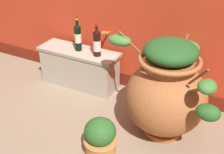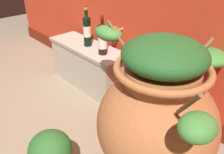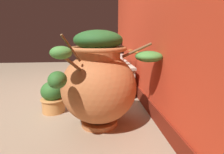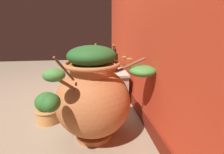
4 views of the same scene
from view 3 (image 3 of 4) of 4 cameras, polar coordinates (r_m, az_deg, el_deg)
The scene contains 6 objects.
ground_plane at distance 2.36m, azimuth -18.26°, elevation -7.80°, with size 7.00×7.00×0.00m, color gray.
terracotta_urn at distance 1.62m, azimuth -3.95°, elevation -1.17°, with size 1.00×0.90×0.85m.
stone_ledge at distance 2.72m, azimuth 2.36°, elevation 0.36°, with size 0.88×0.30×0.41m.
wine_bottle_left at distance 2.66m, azimuth 2.55°, elevation 7.58°, with size 0.07×0.07×0.35m.
wine_bottle_middle at distance 2.43m, azimuth 2.87°, elevation 6.73°, with size 0.08×0.08×0.33m.
potted_shrub at distance 2.07m, azimuth -17.86°, elevation -5.91°, with size 0.26×0.26×0.34m.
Camera 3 is at (2.16, 0.52, 0.81)m, focal length 29.47 mm.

